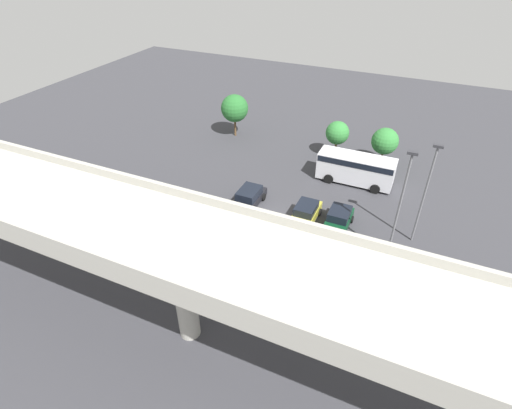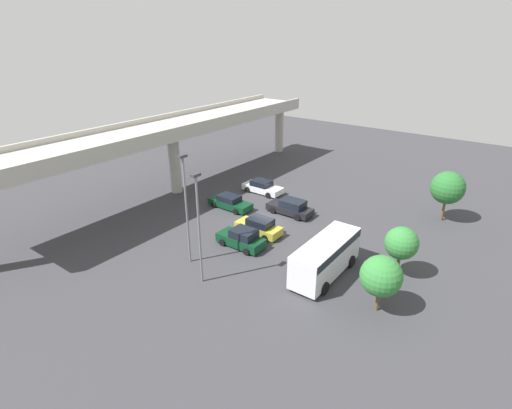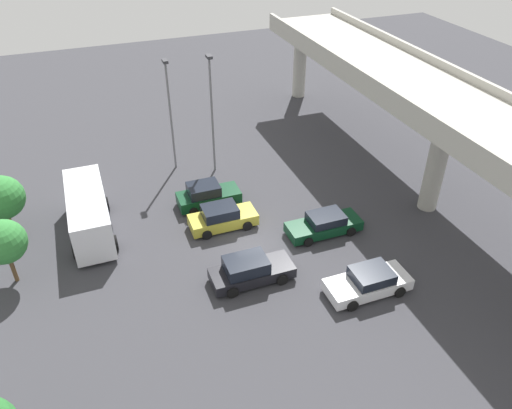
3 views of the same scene
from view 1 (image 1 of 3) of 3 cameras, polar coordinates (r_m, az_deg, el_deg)
name	(u,v)px [view 1 (image 1 of 3)]	position (r m, az deg, el deg)	size (l,w,h in m)	color
ground_plane	(270,219)	(34.70, 2.05, -2.10)	(92.06, 92.06, 0.00)	#38383D
highway_overpass	(178,248)	(21.50, -11.06, -6.08)	(44.22, 6.60, 8.40)	#ADAAA0
parked_car_0	(338,220)	(33.96, 11.64, -2.24)	(2.07, 4.31, 1.67)	#0C381E
parked_car_1	(305,214)	(34.33, 7.05, -1.31)	(2.04, 4.38, 1.59)	gold
parked_car_2	(245,247)	(30.84, -1.64, -6.10)	(2.04, 4.85, 1.40)	#0C381E
parked_car_3	(248,199)	(35.94, -1.15, 0.83)	(2.11, 4.75, 1.59)	black
parked_car_4	(183,227)	(33.26, -10.35, -3.18)	(2.18, 4.76, 1.45)	silver
shuttle_bus	(356,167)	(40.06, 14.08, 5.20)	(7.30, 2.64, 2.86)	silver
lamp_post_near_aisle	(401,200)	(29.61, 20.01, 0.58)	(0.70, 0.35, 9.00)	slate
lamp_post_mid_lot	(426,188)	(32.12, 23.15, 2.14)	(0.70, 0.35, 8.54)	slate
tree_front_left	(385,141)	(43.74, 17.94, 8.59)	(2.76, 2.76, 4.07)	brown
tree_front_centre	(337,133)	(44.06, 11.55, 9.99)	(2.49, 2.49, 4.06)	brown
tree_front_far_right	(235,108)	(47.97, -3.08, 13.55)	(3.19, 3.19, 5.04)	brown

